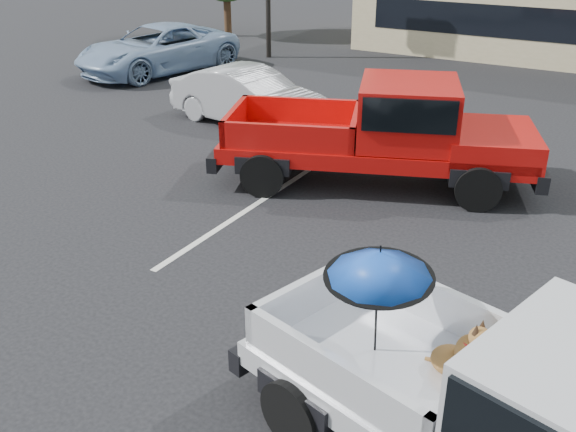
# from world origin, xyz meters

# --- Properties ---
(ground) EXTENTS (90.00, 90.00, 0.00)m
(ground) POSITION_xyz_m (0.00, 0.00, 0.00)
(ground) COLOR black
(ground) RESTS_ON ground
(stripe_left) EXTENTS (0.12, 5.00, 0.01)m
(stripe_left) POSITION_xyz_m (-3.00, 2.00, 0.00)
(stripe_left) COLOR silver
(stripe_left) RESTS_ON ground
(silver_pickup) EXTENTS (6.01, 3.40, 2.06)m
(silver_pickup) POSITION_xyz_m (2.93, -2.08, 1.05)
(silver_pickup) COLOR black
(silver_pickup) RESTS_ON ground
(red_pickup) EXTENTS (6.65, 4.28, 2.07)m
(red_pickup) POSITION_xyz_m (-1.18, 4.65, 1.13)
(red_pickup) COLOR black
(red_pickup) RESTS_ON ground
(silver_sedan) EXTENTS (4.45, 2.00, 1.42)m
(silver_sedan) POSITION_xyz_m (-5.90, 6.54, 0.71)
(silver_sedan) COLOR #A9ABB1
(silver_sedan) RESTS_ON ground
(blue_suv) EXTENTS (3.79, 6.09, 1.57)m
(blue_suv) POSITION_xyz_m (-11.87, 9.93, 0.79)
(blue_suv) COLOR #7F9BBD
(blue_suv) RESTS_ON ground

